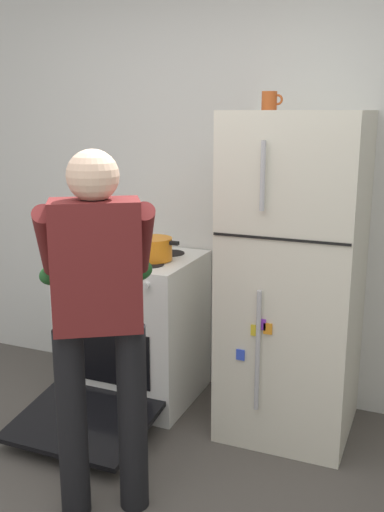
{
  "coord_description": "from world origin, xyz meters",
  "views": [
    {
      "loc": [
        1.1,
        -1.45,
        1.75
      ],
      "look_at": [
        -0.06,
        1.32,
        1.0
      ],
      "focal_mm": 41.5,
      "sensor_mm": 36.0,
      "label": 1
    }
  ],
  "objects": [
    {
      "name": "kitchen_wall_back",
      "position": [
        0.0,
        1.95,
        1.35
      ],
      "size": [
        6.0,
        0.1,
        2.7
      ],
      "primitive_type": "cube",
      "color": "silver",
      "rests_on": "ground"
    },
    {
      "name": "stove_range",
      "position": [
        -0.55,
        1.55,
        0.44
      ],
      "size": [
        0.76,
        1.21,
        0.9
      ],
      "color": "white",
      "rests_on": "ground"
    },
    {
      "name": "red_pot",
      "position": [
        -0.39,
        1.52,
        0.97
      ],
      "size": [
        0.32,
        0.22,
        0.13
      ],
      "color": "orange",
      "rests_on": "stove_range"
    },
    {
      "name": "coffee_mug",
      "position": [
        0.25,
        1.62,
        1.79
      ],
      "size": [
        0.11,
        0.08,
        0.1
      ],
      "color": "#B24C1E",
      "rests_on": "refrigerator"
    },
    {
      "name": "pepper_mill",
      "position": [
        -0.85,
        1.77,
        0.99
      ],
      "size": [
        0.05,
        0.05,
        0.18
      ],
      "primitive_type": "cylinder",
      "color": "brown",
      "rests_on": "stove_range"
    },
    {
      "name": "person_cook",
      "position": [
        -0.18,
        0.57,
        0.96
      ],
      "size": [
        0.68,
        0.74,
        1.6
      ],
      "color": "black",
      "rests_on": "ground"
    },
    {
      "name": "refrigerator",
      "position": [
        0.43,
        1.57,
        0.87
      ],
      "size": [
        0.68,
        0.72,
        1.74
      ],
      "color": "silver",
      "rests_on": "ground"
    }
  ]
}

